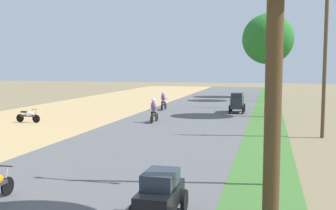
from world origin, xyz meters
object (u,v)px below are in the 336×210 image
median_tree_third (269,29)px  streetlamp_far (270,62)px  parked_motorbike_fourth (28,115)px  motorbike_ahead_third (163,101)px  median_tree_second (268,39)px  streetlamp_mid (270,58)px  car_hatchback_black (160,194)px  median_tree_fourth (268,36)px  streetlamp_near (270,45)px  motorbike_ahead_second (154,111)px  car_van_charcoal (237,101)px  utility_pole_near (325,50)px

median_tree_third → streetlamp_far: 14.39m
parked_motorbike_fourth → motorbike_ahead_third: motorbike_ahead_third is taller
median_tree_second → streetlamp_mid: 6.62m
median_tree_third → streetlamp_far: median_tree_third is taller
car_hatchback_black → median_tree_second: bearing=83.9°
median_tree_third → motorbike_ahead_third: 16.11m
streetlamp_mid → streetlamp_far: 21.65m
median_tree_third → median_tree_fourth: (-0.02, 5.61, -0.36)m
streetlamp_near → motorbike_ahead_second: 15.58m
median_tree_third → streetlamp_near: 32.54m
median_tree_second → car_van_charcoal: size_ratio=3.21×
parked_motorbike_fourth → streetlamp_far: bearing=65.7°
parked_motorbike_fourth → streetlamp_far: streetlamp_far is taller
streetlamp_far → motorbike_ahead_third: bearing=-109.2°
streetlamp_mid → utility_pole_near: bearing=-78.9°
parked_motorbike_fourth → motorbike_ahead_third: bearing=54.2°
median_tree_fourth → streetlamp_near: (0.24, -37.98, -2.93)m
median_tree_second → median_tree_fourth: 19.83m
streetlamp_near → car_van_charcoal: (-2.52, 20.35, -3.54)m
utility_pole_near → parked_motorbike_fourth: bearing=176.7°
median_tree_second → streetlamp_mid: streetlamp_mid is taller
streetlamp_mid → car_hatchback_black: bearing=-95.1°
parked_motorbike_fourth → streetlamp_mid: 21.36m
median_tree_fourth → utility_pole_near: median_tree_fourth is taller
parked_motorbike_fourth → streetlamp_mid: size_ratio=0.23×
streetlamp_near → streetlamp_far: size_ratio=1.03×
parked_motorbike_fourth → median_tree_fourth: median_tree_fourth is taller
streetlamp_far → car_van_charcoal: (-2.52, -26.01, -3.41)m
streetlamp_far → car_hatchback_black: (-2.55, -50.18, -3.69)m
median_tree_fourth → motorbike_ahead_second: size_ratio=5.58×
median_tree_third → car_van_charcoal: bearing=-100.8°
car_hatchback_black → median_tree_fourth: bearing=86.8°
car_hatchback_black → motorbike_ahead_second: (-5.03, 16.93, 0.11)m
median_tree_second → median_tree_fourth: median_tree_fourth is taller
car_van_charcoal → streetlamp_mid: bearing=60.0°
median_tree_third → median_tree_fourth: bearing=90.2°
median_tree_third → streetlamp_near: bearing=-89.6°
median_tree_second → median_tree_third: bearing=90.2°
median_tree_fourth → car_van_charcoal: median_tree_fourth is taller
median_tree_third → streetlamp_near: median_tree_third is taller
motorbike_ahead_second → streetlamp_mid: bearing=56.9°
median_tree_fourth → motorbike_ahead_second: 26.78m
streetlamp_far → motorbike_ahead_second: streetlamp_far is taller
median_tree_second → utility_pole_near: (3.05, -8.26, -1.14)m
streetlamp_far → motorbike_ahead_second: (-7.58, -33.25, -3.58)m
utility_pole_near → car_van_charcoal: bearing=117.5°
parked_motorbike_fourth → median_tree_second: median_tree_second is taller
parked_motorbike_fourth → streetlamp_mid: streetlamp_mid is taller
motorbike_ahead_third → streetlamp_far: bearing=70.8°
median_tree_third → median_tree_fourth: size_ratio=0.95×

